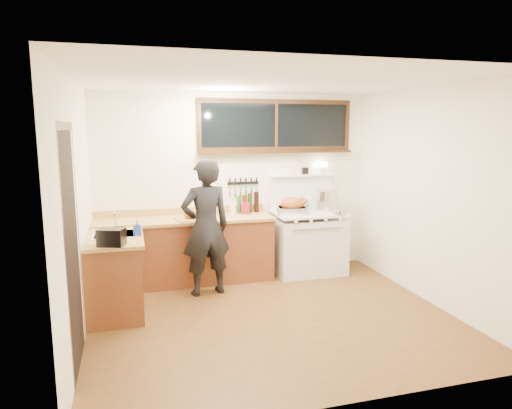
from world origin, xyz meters
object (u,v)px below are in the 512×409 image
object	(u,v)px
vintage_stove	(308,241)
roast_turkey	(292,207)
man	(206,227)
cutting_board	(193,216)

from	to	relation	value
vintage_stove	roast_turkey	world-z (taller)	vintage_stove
man	cutting_board	world-z (taller)	man
roast_turkey	vintage_stove	bearing A→B (deg)	8.63
vintage_stove	man	world-z (taller)	man
man	cutting_board	xyz separation A→B (m)	(-0.11, 0.41, 0.08)
roast_turkey	man	bearing A→B (deg)	-161.26
vintage_stove	roast_turkey	xyz separation A→B (m)	(-0.27, -0.04, 0.53)
vintage_stove	cutting_board	xyz separation A→B (m)	(-1.70, -0.08, 0.49)
man	cutting_board	distance (m)	0.43
vintage_stove	man	distance (m)	1.71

